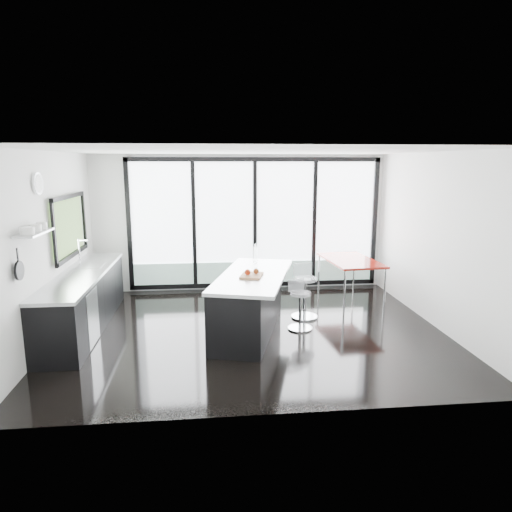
{
  "coord_description": "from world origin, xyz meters",
  "views": [
    {
      "loc": [
        -0.64,
        -6.87,
        2.63
      ],
      "look_at": [
        0.1,
        0.3,
        1.15
      ],
      "focal_mm": 32.0,
      "sensor_mm": 36.0,
      "label": 1
    }
  ],
  "objects": [
    {
      "name": "floor",
      "position": [
        0.0,
        0.0,
        0.0
      ],
      "size": [
        6.0,
        5.0,
        0.0
      ],
      "primitive_type": "cube",
      "color": "black",
      "rests_on": "ground"
    },
    {
      "name": "ceiling",
      "position": [
        0.0,
        0.0,
        2.8
      ],
      "size": [
        6.0,
        5.0,
        0.0
      ],
      "primitive_type": "cube",
      "color": "white",
      "rests_on": "wall_back"
    },
    {
      "name": "wall_back",
      "position": [
        0.27,
        2.47,
        1.27
      ],
      "size": [
        6.0,
        0.09,
        2.8
      ],
      "color": "silver",
      "rests_on": "ground"
    },
    {
      "name": "wall_front",
      "position": [
        0.0,
        -2.5,
        1.4
      ],
      "size": [
        6.0,
        0.0,
        2.8
      ],
      "primitive_type": "cube",
      "color": "silver",
      "rests_on": "ground"
    },
    {
      "name": "wall_left",
      "position": [
        -2.97,
        0.27,
        1.56
      ],
      "size": [
        0.26,
        5.0,
        2.8
      ],
      "color": "silver",
      "rests_on": "ground"
    },
    {
      "name": "wall_right",
      "position": [
        3.0,
        0.0,
        1.4
      ],
      "size": [
        0.0,
        5.0,
        2.8
      ],
      "primitive_type": "cube",
      "color": "silver",
      "rests_on": "ground"
    },
    {
      "name": "counter_cabinets",
      "position": [
        -2.67,
        0.4,
        0.46
      ],
      "size": [
        0.69,
        3.24,
        1.36
      ],
      "color": "black",
      "rests_on": "floor"
    },
    {
      "name": "island",
      "position": [
        -0.05,
        -0.04,
        0.48
      ],
      "size": [
        1.56,
        2.48,
        1.22
      ],
      "color": "black",
      "rests_on": "floor"
    },
    {
      "name": "bar_stool_near",
      "position": [
        0.78,
        -0.03,
        0.31
      ],
      "size": [
        0.51,
        0.51,
        0.62
      ],
      "primitive_type": "cylinder",
      "rotation": [
        0.0,
        0.0,
        0.38
      ],
      "color": "silver",
      "rests_on": "floor"
    },
    {
      "name": "bar_stool_far",
      "position": [
        0.96,
        0.51,
        0.36
      ],
      "size": [
        0.51,
        0.51,
        0.72
      ],
      "primitive_type": "cylinder",
      "rotation": [
        0.0,
        0.0,
        0.13
      ],
      "color": "silver",
      "rests_on": "floor"
    },
    {
      "name": "red_table",
      "position": [
        2.04,
        1.43,
        0.41
      ],
      "size": [
        1.0,
        1.59,
        0.82
      ],
      "primitive_type": "cube",
      "rotation": [
        0.0,
        0.0,
        0.08
      ],
      "color": "maroon",
      "rests_on": "floor"
    }
  ]
}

